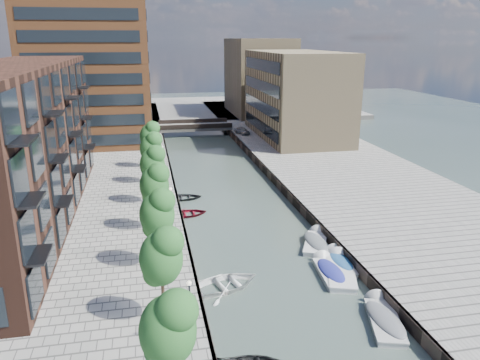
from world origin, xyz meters
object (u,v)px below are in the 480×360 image
object	(u,v)px
motorboat_3	(340,262)
car	(242,131)
tree_2	(157,212)
motorboat_0	(329,271)
tree_5	(151,147)
motorboat_1	(383,318)
tree_6	(150,135)
bridge	(195,126)
tree_0	(168,326)
tree_4	(152,162)
tree_1	(161,255)
motorboat_2	(340,270)
sloop_2	(187,215)
tree_3	(154,183)
sloop_3	(225,288)
sloop_4	(184,199)
motorboat_4	(316,242)

from	to	relation	value
motorboat_3	car	xyz separation A→B (m)	(2.04, 47.61, 1.43)
tree_2	motorboat_0	world-z (taller)	tree_2
tree_5	motorboat_1	xyz separation A→B (m)	(13.53, -29.27, -5.10)
motorboat_3	tree_6	bearing A→B (deg)	116.20
bridge	tree_0	xyz separation A→B (m)	(-8.50, -68.00, 3.92)
tree_4	tree_6	size ratio (longest dim) A/B	1.00
bridge	tree_5	distance (m)	34.30
tree_1	motorboat_1	bearing A→B (deg)	-5.35
tree_6	motorboat_3	bearing A→B (deg)	-63.80
motorboat_1	tree_2	bearing A→B (deg)	148.58
bridge	motorboat_2	distance (m)	55.87
tree_5	sloop_2	world-z (taller)	tree_5
tree_0	tree_3	distance (m)	21.00
tree_1	motorboat_3	xyz separation A→B (m)	(13.96, 6.62, -5.13)
sloop_3	motorboat_2	distance (m)	9.03
motorboat_2	sloop_4	bearing A→B (deg)	118.03
tree_2	motorboat_0	xyz separation A→B (m)	(12.56, -1.70, -5.11)
tree_4	tree_5	xyz separation A→B (m)	(0.00, 7.00, 0.00)
tree_1	tree_5	xyz separation A→B (m)	(0.00, 28.00, 0.00)
motorboat_1	car	xyz separation A→B (m)	(2.47, 55.49, 1.41)
tree_4	tree_5	world-z (taller)	same
tree_1	sloop_4	world-z (taller)	tree_1
tree_5	sloop_3	xyz separation A→B (m)	(4.47, -23.27, -5.31)
motorboat_3	tree_3	bearing A→B (deg)	152.14
sloop_2	tree_0	bearing A→B (deg)	167.39
motorboat_2	car	distance (m)	48.95
tree_1	car	size ratio (longest dim) A/B	1.65
tree_6	sloop_4	bearing A→B (deg)	-72.72
motorboat_2	sloop_2	bearing A→B (deg)	126.05
motorboat_1	motorboat_4	distance (m)	11.75
tree_0	sloop_3	xyz separation A→B (m)	(4.47, 11.73, -5.31)
tree_0	tree_1	size ratio (longest dim) A/B	1.00
tree_0	motorboat_1	distance (m)	15.56
tree_1	motorboat_1	distance (m)	14.52
tree_2	motorboat_2	distance (m)	14.54
sloop_2	motorboat_1	xyz separation A→B (m)	(10.38, -20.81, 0.21)
tree_5	motorboat_3	world-z (taller)	tree_5
tree_0	motorboat_0	size ratio (longest dim) A/B	1.18
tree_4	car	size ratio (longest dim) A/B	1.65
tree_5	tree_6	bearing A→B (deg)	90.00
tree_3	motorboat_1	distance (m)	21.03
bridge	sloop_2	xyz separation A→B (m)	(-5.34, -41.45, -1.39)
tree_6	motorboat_2	distance (m)	32.97
bridge	motorboat_1	size ratio (longest dim) A/B	2.40
bridge	tree_1	size ratio (longest dim) A/B	2.18
tree_3	sloop_4	world-z (taller)	tree_3
tree_6	motorboat_2	xyz separation A→B (m)	(13.48, -29.64, -5.20)
tree_3	tree_5	distance (m)	14.00
tree_6	car	bearing A→B (deg)	50.23
tree_5	motorboat_0	xyz separation A→B (m)	(12.56, -22.70, -5.11)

